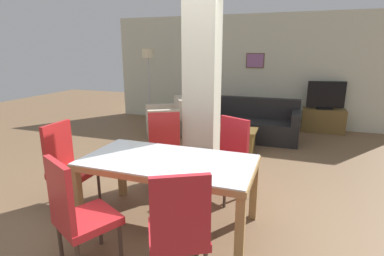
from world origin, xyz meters
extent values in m
plane|color=brown|center=(0.00, 0.00, 0.00)|extent=(18.00, 18.00, 0.00)
cube|color=beige|center=(0.00, 4.98, 1.35)|extent=(7.20, 0.06, 2.70)
cube|color=brown|center=(0.17, 4.94, 1.60)|extent=(0.44, 0.02, 0.36)
cube|color=#8C598C|center=(0.17, 4.93, 1.60)|extent=(0.40, 0.01, 0.32)
cube|color=beige|center=(-0.07, 1.37, 1.35)|extent=(0.46, 0.39, 2.70)
cube|color=#9B7745|center=(0.00, -0.44, 0.71)|extent=(1.80, 0.06, 0.06)
cube|color=#9B7745|center=(0.00, 0.44, 0.71)|extent=(1.80, 0.06, 0.06)
cube|color=#9B7745|center=(-0.87, 0.00, 0.71)|extent=(0.06, 0.81, 0.06)
cube|color=#9B7745|center=(0.87, 0.00, 0.71)|extent=(0.06, 0.81, 0.06)
cube|color=silver|center=(0.00, 0.00, 0.75)|extent=(1.78, 0.91, 0.01)
cube|color=#9B7745|center=(-0.85, -0.42, 0.34)|extent=(0.08, 0.08, 0.68)
cube|color=#9B7745|center=(0.85, -0.42, 0.34)|extent=(0.08, 0.08, 0.68)
cube|color=#9B7745|center=(-0.85, 0.42, 0.34)|extent=(0.08, 0.08, 0.68)
cube|color=#9B7745|center=(0.85, 0.42, 0.34)|extent=(0.08, 0.08, 0.68)
cube|color=red|center=(-0.41, -0.81, 0.43)|extent=(0.62, 0.62, 0.07)
cube|color=red|center=(-0.50, -0.99, 0.75)|extent=(0.41, 0.24, 0.56)
cylinder|color=#48372D|center=(-0.49, -0.56, 0.20)|extent=(0.04, 0.04, 0.40)
cylinder|color=#48372D|center=(-0.15, -0.73, 0.20)|extent=(0.04, 0.04, 0.40)
cylinder|color=#48372D|center=(-0.66, -0.90, 0.20)|extent=(0.04, 0.04, 0.40)
cube|color=#B4212B|center=(0.41, -0.74, 0.43)|extent=(0.62, 0.62, 0.07)
cube|color=#B4212B|center=(0.50, -0.92, 0.75)|extent=(0.41, 0.25, 0.56)
cylinder|color=#48372D|center=(0.15, -0.66, 0.20)|extent=(0.04, 0.04, 0.40)
cylinder|color=#48372D|center=(0.48, -0.48, 0.20)|extent=(0.04, 0.04, 0.40)
cube|color=red|center=(0.41, 0.80, 0.43)|extent=(0.62, 0.62, 0.07)
cube|color=red|center=(0.50, 0.99, 0.75)|extent=(0.41, 0.24, 0.56)
cylinder|color=#48372D|center=(0.49, 0.55, 0.20)|extent=(0.04, 0.04, 0.40)
cylinder|color=#48372D|center=(0.15, 0.72, 0.20)|extent=(0.04, 0.04, 0.40)
cylinder|color=#48372D|center=(0.66, 0.89, 0.20)|extent=(0.04, 0.04, 0.40)
cylinder|color=#48372D|center=(0.32, 1.06, 0.20)|extent=(0.04, 0.04, 0.40)
cube|color=red|center=(-0.41, 0.81, 0.43)|extent=(0.62, 0.62, 0.07)
cube|color=red|center=(-0.50, 0.99, 0.75)|extent=(0.41, 0.24, 0.56)
cylinder|color=#48372D|center=(-0.15, 0.72, 0.20)|extent=(0.04, 0.04, 0.40)
cylinder|color=#48372D|center=(-0.49, 0.55, 0.20)|extent=(0.04, 0.04, 0.40)
cylinder|color=#48372D|center=(-0.32, 1.06, 0.20)|extent=(0.04, 0.04, 0.40)
cylinder|color=#48372D|center=(-0.66, 0.89, 0.20)|extent=(0.04, 0.04, 0.40)
cube|color=red|center=(-1.24, 0.00, 0.43)|extent=(0.46, 0.46, 0.07)
cube|color=red|center=(-1.44, 0.00, 0.75)|extent=(0.05, 0.44, 0.56)
cylinder|color=#48372D|center=(-1.05, 0.19, 0.20)|extent=(0.04, 0.04, 0.40)
cylinder|color=#48372D|center=(-1.05, -0.19, 0.20)|extent=(0.04, 0.04, 0.40)
cylinder|color=#48372D|center=(-1.43, 0.19, 0.20)|extent=(0.04, 0.04, 0.40)
cylinder|color=#48372D|center=(-1.43, -0.19, 0.20)|extent=(0.04, 0.04, 0.40)
cube|color=black|center=(0.29, 3.58, 0.21)|extent=(2.04, 0.90, 0.42)
cube|color=black|center=(0.29, 3.93, 0.63)|extent=(2.04, 0.18, 0.42)
cube|color=black|center=(1.23, 3.58, 0.33)|extent=(0.16, 0.90, 0.65)
cube|color=black|center=(-0.65, 3.58, 0.33)|extent=(0.16, 0.90, 0.65)
cube|color=beige|center=(-1.51, 3.29, 0.20)|extent=(1.15, 1.14, 0.40)
cube|color=beige|center=(-1.23, 3.46, 0.61)|extent=(0.58, 0.80, 0.42)
cube|color=beige|center=(-1.34, 2.99, 0.32)|extent=(0.80, 0.56, 0.63)
cube|color=beige|center=(-1.69, 3.58, 0.32)|extent=(0.80, 0.56, 0.63)
cube|color=brown|center=(0.20, 2.64, 0.42)|extent=(0.76, 0.53, 0.04)
cube|color=brown|center=(0.20, 2.64, 0.20)|extent=(0.68, 0.45, 0.40)
cylinder|color=#B2B7BC|center=(0.13, 2.57, 0.52)|extent=(0.08, 0.08, 0.16)
cylinder|color=#B2B7BC|center=(0.13, 2.57, 0.63)|extent=(0.03, 0.03, 0.06)
cylinder|color=#B7B7BC|center=(0.13, 2.57, 0.66)|extent=(0.04, 0.04, 0.01)
cube|color=brown|center=(1.84, 4.70, 0.27)|extent=(0.93, 0.40, 0.54)
cube|color=black|center=(1.84, 4.70, 0.56)|extent=(0.37, 0.27, 0.03)
cube|color=black|center=(1.84, 4.70, 0.87)|extent=(0.82, 0.24, 0.60)
cylinder|color=#B7B7BC|center=(-2.42, 4.28, 0.01)|extent=(0.26, 0.26, 0.02)
cylinder|color=#B7B7BC|center=(-2.42, 4.28, 0.84)|extent=(0.04, 0.04, 1.64)
cylinder|color=beige|center=(-2.42, 4.28, 1.77)|extent=(0.29, 0.29, 0.22)
camera|label=1|loc=(1.21, -2.68, 1.86)|focal=28.00mm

